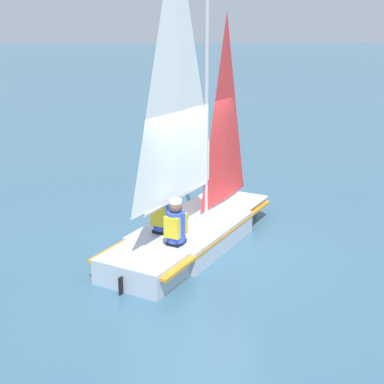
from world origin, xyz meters
The scene contains 4 objects.
ground_plane centered at (0.00, 0.00, 0.00)m, with size 260.00×260.00×0.00m, color #38607A.
sailboat_main centered at (0.00, 0.00, 0.82)m, with size 4.17×3.58×5.49m.
sailor_helm centered at (0.33, -0.57, 0.63)m, with size 0.43×0.42×1.16m.
sailor_crew centered at (0.90, -0.38, 0.63)m, with size 0.43×0.42×1.16m.
Camera 1 is at (8.98, -1.16, 3.80)m, focal length 50.00 mm.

